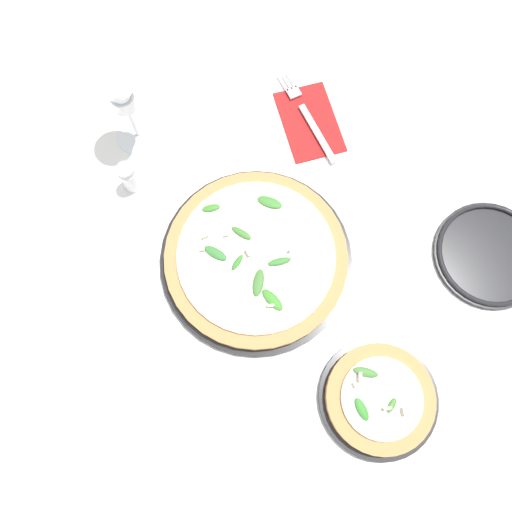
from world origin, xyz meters
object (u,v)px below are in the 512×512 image
pizza_arugula_main (256,258)px  side_plate_white (490,255)px  pizza_personal_side (379,398)px  wine_glass (122,97)px  shaker_pepper (129,177)px  fork (308,117)px

pizza_arugula_main → side_plate_white: pizza_arugula_main is taller
pizza_personal_side → wine_glass: size_ratio=1.11×
pizza_arugula_main → side_plate_white: 0.41m
wine_glass → side_plate_white: (-0.46, -0.50, -0.11)m
wine_glass → side_plate_white: 0.68m
wine_glass → pizza_arugula_main: bearing=-160.0°
pizza_personal_side → pizza_arugula_main: bearing=18.3°
shaker_pepper → wine_glass: bearing=-22.9°
wine_glass → fork: wine_glass is taller
pizza_arugula_main → shaker_pepper: size_ratio=4.97×
fork → side_plate_white: 0.41m
pizza_personal_side → fork: bearing=-11.1°
fork → side_plate_white: bearing=-157.2°
side_plate_white → fork: bearing=26.7°
side_plate_white → shaker_pepper: bearing=56.0°
wine_glass → fork: bearing=-105.9°
pizza_arugula_main → fork: (0.22, -0.20, -0.01)m
pizza_arugula_main → side_plate_white: (-0.14, -0.38, -0.01)m
fork → side_plate_white: (-0.37, -0.19, 0.00)m
pizza_arugula_main → pizza_personal_side: (-0.29, -0.10, -0.00)m
pizza_arugula_main → wine_glass: (0.31, 0.11, 0.11)m
pizza_arugula_main → fork: size_ratio=1.56×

